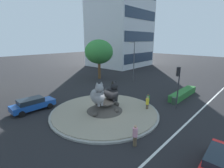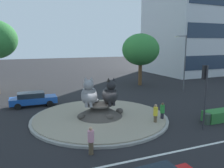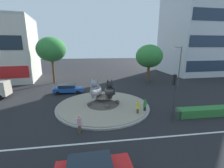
{
  "view_description": "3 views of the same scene",
  "coord_description": "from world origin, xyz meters",
  "px_view_note": "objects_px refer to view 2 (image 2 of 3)",
  "views": [
    {
      "loc": [
        -11.88,
        -12.38,
        7.92
      ],
      "look_at": [
        1.54,
        0.33,
        2.96
      ],
      "focal_mm": 26.68,
      "sensor_mm": 36.0,
      "label": 1
    },
    {
      "loc": [
        -6.12,
        -18.31,
        6.64
      ],
      "look_at": [
        1.64,
        1.22,
        2.79
      ],
      "focal_mm": 36.71,
      "sensor_mm": 36.0,
      "label": 2
    },
    {
      "loc": [
        -1.4,
        -18.42,
        7.6
      ],
      "look_at": [
        1.4,
        1.52,
        2.56
      ],
      "focal_mm": 24.32,
      "sensor_mm": 36.0,
      "label": 3
    }
  ],
  "objects_px": {
    "cat_statue_grey": "(89,95)",
    "office_tower": "(192,4)",
    "cat_statue_black": "(110,94)",
    "litter_bin": "(207,119)",
    "streetlight_arm": "(184,60)",
    "pedestrian_pink_shirt": "(91,140)",
    "traffic_light_mast": "(205,85)",
    "hatchback_near_shophouse": "(33,99)",
    "pedestrian_green_shirt": "(162,112)",
    "second_tree_near_tower": "(141,50)",
    "pedestrian_yellow_shirt": "(155,114)"
  },
  "relations": [
    {
      "from": "traffic_light_mast",
      "to": "pedestrian_pink_shirt",
      "type": "distance_m",
      "value": 9.55
    },
    {
      "from": "cat_statue_black",
      "to": "office_tower",
      "type": "height_order",
      "value": "office_tower"
    },
    {
      "from": "streetlight_arm",
      "to": "second_tree_near_tower",
      "type": "bearing_deg",
      "value": -72.75
    },
    {
      "from": "pedestrian_yellow_shirt",
      "to": "litter_bin",
      "type": "xyz_separation_m",
      "value": [
        4.04,
        -1.38,
        -0.48
      ]
    },
    {
      "from": "cat_statue_black",
      "to": "pedestrian_pink_shirt",
      "type": "distance_m",
      "value": 6.79
    },
    {
      "from": "streetlight_arm",
      "to": "pedestrian_yellow_shirt",
      "type": "relative_size",
      "value": 4.3
    },
    {
      "from": "traffic_light_mast",
      "to": "office_tower",
      "type": "xyz_separation_m",
      "value": [
        21.56,
        27.4,
        11.03
      ]
    },
    {
      "from": "traffic_light_mast",
      "to": "hatchback_near_shophouse",
      "type": "height_order",
      "value": "traffic_light_mast"
    },
    {
      "from": "office_tower",
      "to": "litter_bin",
      "type": "relative_size",
      "value": 32.2
    },
    {
      "from": "pedestrian_green_shirt",
      "to": "litter_bin",
      "type": "xyz_separation_m",
      "value": [
        3.03,
        -1.91,
        -0.42
      ]
    },
    {
      "from": "cat_statue_black",
      "to": "streetlight_arm",
      "type": "height_order",
      "value": "streetlight_arm"
    },
    {
      "from": "cat_statue_grey",
      "to": "pedestrian_green_shirt",
      "type": "bearing_deg",
      "value": 83.51
    },
    {
      "from": "pedestrian_pink_shirt",
      "to": "pedestrian_yellow_shirt",
      "type": "distance_m",
      "value": 6.83
    },
    {
      "from": "cat_statue_black",
      "to": "pedestrian_pink_shirt",
      "type": "bearing_deg",
      "value": -23.1
    },
    {
      "from": "cat_statue_grey",
      "to": "traffic_light_mast",
      "type": "relative_size",
      "value": 0.51
    },
    {
      "from": "office_tower",
      "to": "pedestrian_pink_shirt",
      "type": "bearing_deg",
      "value": -139.83
    },
    {
      "from": "traffic_light_mast",
      "to": "office_tower",
      "type": "height_order",
      "value": "office_tower"
    },
    {
      "from": "hatchback_near_shophouse",
      "to": "pedestrian_yellow_shirt",
      "type": "bearing_deg",
      "value": -46.83
    },
    {
      "from": "pedestrian_pink_shirt",
      "to": "streetlight_arm",
      "type": "bearing_deg",
      "value": -106.84
    },
    {
      "from": "office_tower",
      "to": "second_tree_near_tower",
      "type": "distance_m",
      "value": 21.48
    },
    {
      "from": "pedestrian_yellow_shirt",
      "to": "second_tree_near_tower",
      "type": "bearing_deg",
      "value": -154.46
    },
    {
      "from": "cat_statue_black",
      "to": "pedestrian_green_shirt",
      "type": "height_order",
      "value": "cat_statue_black"
    },
    {
      "from": "hatchback_near_shophouse",
      "to": "office_tower",
      "type": "bearing_deg",
      "value": 25.62
    },
    {
      "from": "traffic_light_mast",
      "to": "office_tower",
      "type": "bearing_deg",
      "value": -48.08
    },
    {
      "from": "streetlight_arm",
      "to": "pedestrian_pink_shirt",
      "type": "distance_m",
      "value": 21.11
    },
    {
      "from": "cat_statue_grey",
      "to": "streetlight_arm",
      "type": "xyz_separation_m",
      "value": [
        15.0,
        6.49,
        2.08
      ]
    },
    {
      "from": "cat_statue_black",
      "to": "office_tower",
      "type": "relative_size",
      "value": 0.08
    },
    {
      "from": "streetlight_arm",
      "to": "traffic_light_mast",
      "type": "bearing_deg",
      "value": 48.94
    },
    {
      "from": "pedestrian_green_shirt",
      "to": "litter_bin",
      "type": "relative_size",
      "value": 1.84
    },
    {
      "from": "cat_statue_grey",
      "to": "streetlight_arm",
      "type": "bearing_deg",
      "value": 132.63
    },
    {
      "from": "cat_statue_black",
      "to": "litter_bin",
      "type": "height_order",
      "value": "cat_statue_black"
    },
    {
      "from": "cat_statue_grey",
      "to": "litter_bin",
      "type": "distance_m",
      "value": 9.94
    },
    {
      "from": "litter_bin",
      "to": "second_tree_near_tower",
      "type": "bearing_deg",
      "value": 79.3
    },
    {
      "from": "pedestrian_yellow_shirt",
      "to": "hatchback_near_shophouse",
      "type": "relative_size",
      "value": 0.37
    },
    {
      "from": "traffic_light_mast",
      "to": "pedestrian_pink_shirt",
      "type": "bearing_deg",
      "value": 84.93
    },
    {
      "from": "cat_statue_black",
      "to": "litter_bin",
      "type": "relative_size",
      "value": 2.64
    },
    {
      "from": "cat_statue_grey",
      "to": "cat_statue_black",
      "type": "relative_size",
      "value": 1.06
    },
    {
      "from": "traffic_light_mast",
      "to": "office_tower",
      "type": "relative_size",
      "value": 0.17
    },
    {
      "from": "traffic_light_mast",
      "to": "hatchback_near_shophouse",
      "type": "relative_size",
      "value": 1.05
    },
    {
      "from": "cat_statue_black",
      "to": "second_tree_near_tower",
      "type": "height_order",
      "value": "second_tree_near_tower"
    },
    {
      "from": "hatchback_near_shophouse",
      "to": "cat_statue_grey",
      "type": "bearing_deg",
      "value": -55.54
    },
    {
      "from": "second_tree_near_tower",
      "to": "traffic_light_mast",
      "type": "bearing_deg",
      "value": -103.68
    },
    {
      "from": "second_tree_near_tower",
      "to": "pedestrian_yellow_shirt",
      "type": "xyz_separation_m",
      "value": [
        -7.34,
        -16.08,
        -4.58
      ]
    },
    {
      "from": "cat_statue_black",
      "to": "streetlight_arm",
      "type": "distance_m",
      "value": 15.01
    },
    {
      "from": "pedestrian_green_shirt",
      "to": "cat_statue_black",
      "type": "bearing_deg",
      "value": 119.05
    },
    {
      "from": "cat_statue_grey",
      "to": "office_tower",
      "type": "xyz_separation_m",
      "value": [
        29.08,
        22.15,
        12.24
      ]
    },
    {
      "from": "pedestrian_green_shirt",
      "to": "streetlight_arm",
      "type": "bearing_deg",
      "value": 15.47
    },
    {
      "from": "second_tree_near_tower",
      "to": "pedestrian_yellow_shirt",
      "type": "height_order",
      "value": "second_tree_near_tower"
    },
    {
      "from": "office_tower",
      "to": "litter_bin",
      "type": "distance_m",
      "value": 36.49
    },
    {
      "from": "pedestrian_yellow_shirt",
      "to": "litter_bin",
      "type": "relative_size",
      "value": 1.94
    }
  ]
}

